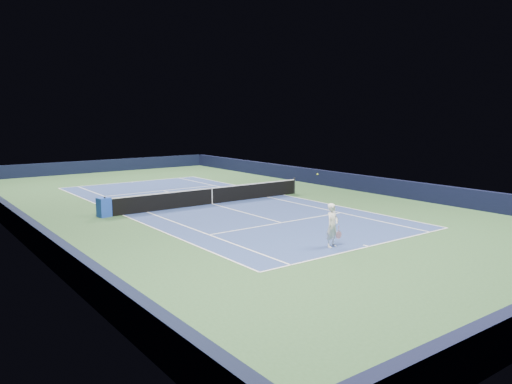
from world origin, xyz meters
TOP-DOWN VIEW (x-y plane):
  - ground at (0.00, 0.00)m, footprint 40.00×40.00m
  - wall_far at (0.00, 19.82)m, footprint 22.00×0.35m
  - wall_right at (10.82, 0.00)m, footprint 0.35×40.00m
  - wall_left at (-10.82, 0.00)m, footprint 0.35×40.00m
  - court_surface at (0.00, 0.00)m, footprint 10.97×23.77m
  - baseline_far at (0.00, 11.88)m, footprint 10.97×0.08m
  - baseline_near at (0.00, -11.88)m, footprint 10.97×0.08m
  - sideline_doubles_right at (5.49, 0.00)m, footprint 0.08×23.77m
  - sideline_doubles_left at (-5.49, 0.00)m, footprint 0.08×23.77m
  - sideline_singles_right at (4.12, 0.00)m, footprint 0.08×23.77m
  - sideline_singles_left at (-4.12, 0.00)m, footprint 0.08×23.77m
  - service_line_far at (0.00, 6.40)m, footprint 8.23×0.08m
  - service_line_near at (0.00, -6.40)m, footprint 8.23×0.08m
  - center_service_line at (0.00, 0.00)m, footprint 0.08×12.80m
  - center_mark_far at (0.00, 11.73)m, footprint 0.08×0.30m
  - center_mark_near at (0.00, -11.73)m, footprint 0.08×0.30m
  - tennis_net at (0.00, 0.00)m, footprint 12.90×0.10m
  - sponsor_cube at (-6.40, 0.18)m, footprint 0.69×0.64m
  - tennis_player at (-1.23, -11.03)m, footprint 0.84×1.31m

SIDE VIEW (x-z plane):
  - ground at x=0.00m, z-range 0.00..0.00m
  - court_surface at x=0.00m, z-range 0.00..0.01m
  - baseline_far at x=0.00m, z-range 0.01..0.01m
  - baseline_near at x=0.00m, z-range 0.01..0.01m
  - sideline_doubles_right at x=5.49m, z-range 0.01..0.01m
  - sideline_doubles_left at x=-5.49m, z-range 0.01..0.01m
  - sideline_singles_right at x=4.12m, z-range 0.01..0.01m
  - sideline_singles_left at x=-4.12m, z-range 0.01..0.01m
  - service_line_far at x=0.00m, z-range 0.01..0.01m
  - service_line_near at x=0.00m, z-range 0.01..0.01m
  - center_service_line at x=0.00m, z-range 0.01..0.01m
  - center_mark_far at x=0.00m, z-range 0.01..0.01m
  - center_mark_near at x=0.00m, z-range 0.01..0.01m
  - sponsor_cube at x=-6.40m, z-range 0.00..0.99m
  - tennis_net at x=0.00m, z-range -0.03..1.04m
  - wall_far at x=0.00m, z-range 0.00..1.10m
  - wall_right at x=10.82m, z-range 0.00..1.10m
  - wall_left at x=-10.82m, z-range 0.00..1.10m
  - tennis_player at x=-1.23m, z-range -0.54..2.30m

